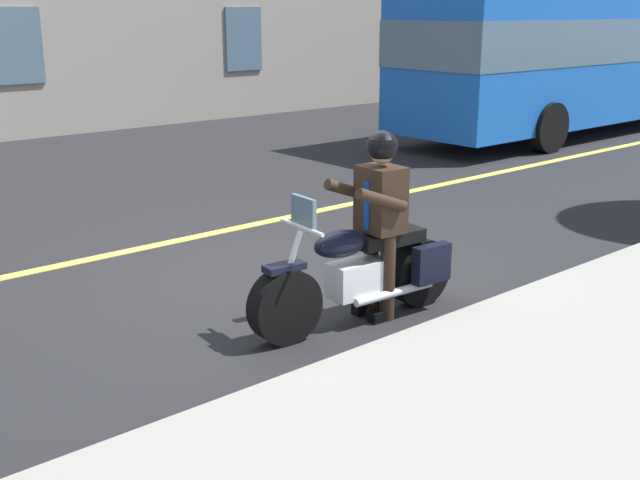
# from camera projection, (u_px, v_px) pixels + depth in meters

# --- Properties ---
(ground_plane) EXTENTS (80.00, 80.00, 0.00)m
(ground_plane) POSITION_uv_depth(u_px,v_px,m) (288.00, 279.00, 8.35)
(ground_plane) COLOR black
(lane_center_stripe) EXTENTS (60.00, 0.16, 0.01)m
(lane_center_stripe) POSITION_uv_depth(u_px,v_px,m) (189.00, 238.00, 9.80)
(lane_center_stripe) COLOR #E5DB4C
(lane_center_stripe) RESTS_ON ground_plane
(motorcycle_main) EXTENTS (2.22, 0.70, 1.26)m
(motorcycle_main) POSITION_uv_depth(u_px,v_px,m) (362.00, 274.00, 7.12)
(motorcycle_main) COLOR black
(motorcycle_main) RESTS_ON ground_plane
(rider_main) EXTENTS (0.65, 0.58, 1.74)m
(rider_main) POSITION_uv_depth(u_px,v_px,m) (379.00, 208.00, 7.07)
(rider_main) COLOR black
(rider_main) RESTS_ON ground_plane
(bus_far) EXTENTS (11.05, 2.70, 3.30)m
(bus_far) POSITION_uv_depth(u_px,v_px,m) (589.00, 49.00, 18.01)
(bus_far) COLOR blue
(bus_far) RESTS_ON ground_plane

